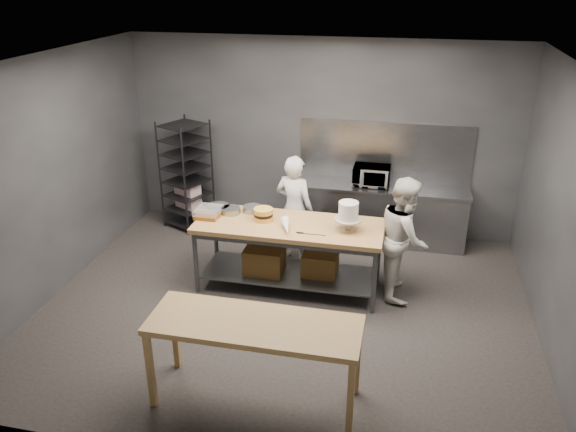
# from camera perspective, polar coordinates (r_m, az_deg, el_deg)

# --- Properties ---
(ground) EXTENTS (6.00, 6.00, 0.00)m
(ground) POSITION_cam_1_polar(r_m,az_deg,el_deg) (7.13, -0.28, -9.28)
(ground) COLOR black
(ground) RESTS_ON ground
(back_wall) EXTENTS (6.00, 0.04, 3.00)m
(back_wall) POSITION_cam_1_polar(r_m,az_deg,el_deg) (8.76, 3.31, 7.97)
(back_wall) COLOR #4C4F54
(back_wall) RESTS_ON ground
(work_table) EXTENTS (2.40, 0.90, 0.92)m
(work_table) POSITION_cam_1_polar(r_m,az_deg,el_deg) (7.29, 0.05, -3.27)
(work_table) COLOR olive
(work_table) RESTS_ON ground
(near_counter) EXTENTS (2.00, 0.70, 0.90)m
(near_counter) POSITION_cam_1_polar(r_m,az_deg,el_deg) (5.35, -3.43, -11.50)
(near_counter) COLOR #9F7E41
(near_counter) RESTS_ON ground
(back_counter) EXTENTS (2.60, 0.60, 0.90)m
(back_counter) POSITION_cam_1_polar(r_m,az_deg,el_deg) (8.72, 9.30, 0.28)
(back_counter) COLOR slate
(back_counter) RESTS_ON ground
(splashback_panel) EXTENTS (2.60, 0.02, 0.90)m
(splashback_panel) POSITION_cam_1_polar(r_m,az_deg,el_deg) (8.69, 9.82, 6.49)
(splashback_panel) COLOR slate
(splashback_panel) RESTS_ON back_counter
(speed_rack) EXTENTS (0.82, 0.84, 1.75)m
(speed_rack) POSITION_cam_1_polar(r_m,az_deg,el_deg) (9.14, -10.27, 4.07)
(speed_rack) COLOR black
(speed_rack) RESTS_ON ground
(chef_behind) EXTENTS (0.65, 0.52, 1.57)m
(chef_behind) POSITION_cam_1_polar(r_m,az_deg,el_deg) (7.92, 0.64, 0.74)
(chef_behind) COLOR silver
(chef_behind) RESTS_ON ground
(chef_right) EXTENTS (0.67, 0.82, 1.59)m
(chef_right) POSITION_cam_1_polar(r_m,az_deg,el_deg) (7.21, 11.69, -2.17)
(chef_right) COLOR silver
(chef_right) RESTS_ON ground
(microwave) EXTENTS (0.54, 0.37, 0.30)m
(microwave) POSITION_cam_1_polar(r_m,az_deg,el_deg) (8.51, 8.47, 4.07)
(microwave) COLOR black
(microwave) RESTS_ON back_counter
(frosted_cake_stand) EXTENTS (0.34, 0.34, 0.38)m
(frosted_cake_stand) POSITION_cam_1_polar(r_m,az_deg,el_deg) (6.91, 6.15, 0.31)
(frosted_cake_stand) COLOR #AFA48C
(frosted_cake_stand) RESTS_ON work_table
(layer_cake) EXTENTS (0.25, 0.25, 0.16)m
(layer_cake) POSITION_cam_1_polar(r_m,az_deg,el_deg) (7.22, -2.52, 0.17)
(layer_cake) COLOR gold
(layer_cake) RESTS_ON work_table
(cake_pans) EXTENTS (0.74, 0.37, 0.07)m
(cake_pans) POSITION_cam_1_polar(r_m,az_deg,el_deg) (7.52, -5.78, 0.72)
(cake_pans) COLOR gray
(cake_pans) RESTS_ON work_table
(piping_bag) EXTENTS (0.23, 0.40, 0.12)m
(piping_bag) POSITION_cam_1_polar(r_m,az_deg,el_deg) (6.92, -0.18, -1.08)
(piping_bag) COLOR silver
(piping_bag) RESTS_ON work_table
(offset_spatula) EXTENTS (0.36, 0.02, 0.02)m
(offset_spatula) POSITION_cam_1_polar(r_m,az_deg,el_deg) (6.87, 1.95, -1.80)
(offset_spatula) COLOR slate
(offset_spatula) RESTS_ON work_table
(pastry_clamshells) EXTENTS (0.32, 0.36, 0.11)m
(pastry_clamshells) POSITION_cam_1_polar(r_m,az_deg,el_deg) (7.41, -8.07, 0.40)
(pastry_clamshells) COLOR #A76C21
(pastry_clamshells) RESTS_ON work_table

